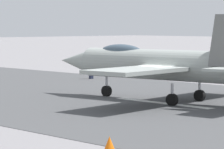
% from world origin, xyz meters
% --- Properties ---
extents(ground_plane, '(400.00, 400.00, 0.00)m').
position_xyz_m(ground_plane, '(0.00, 0.00, 0.00)').
color(ground_plane, gray).
extents(runway_strip, '(240.00, 26.00, 0.02)m').
position_xyz_m(runway_strip, '(-0.02, 0.00, 0.01)').
color(runway_strip, '#464749').
rests_on(runway_strip, ground).
extents(fighter_jet, '(17.37, 15.11, 5.67)m').
position_xyz_m(fighter_jet, '(0.51, -0.83, 2.47)').
color(fighter_jet, '#99A09B').
rests_on(fighter_jet, ground).
extents(crew_person, '(0.38, 0.68, 1.69)m').
position_xyz_m(crew_person, '(17.34, -9.48, 0.85)').
color(crew_person, '#1E2338').
rests_on(crew_person, ground).
extents(marker_cone_near, '(0.44, 0.44, 0.55)m').
position_xyz_m(marker_cone_near, '(-9.64, 13.38, 0.28)').
color(marker_cone_near, orange).
rests_on(marker_cone_near, ground).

